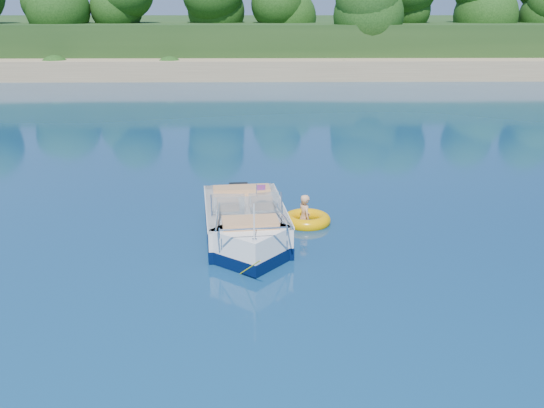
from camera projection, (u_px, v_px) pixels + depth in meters
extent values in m
plane|color=#092045|center=(172.00, 274.00, 12.78)|extent=(160.00, 160.00, 0.00)
cube|color=#8E7652|center=(238.00, 70.00, 48.74)|extent=(170.00, 8.00, 2.00)
cube|color=#183515|center=(247.00, 44.00, 74.24)|extent=(170.00, 56.00, 6.00)
cylinder|color=#302010|center=(21.00, 35.00, 50.04)|extent=(0.44, 0.44, 3.20)
cylinder|color=#302010|center=(240.00, 32.00, 51.67)|extent=(0.44, 0.44, 3.60)
cylinder|color=#302010|center=(480.00, 39.00, 50.22)|extent=(0.44, 0.44, 2.60)
sphere|color=black|center=(483.00, 8.00, 49.45)|extent=(4.29, 4.29, 4.29)
cube|color=white|center=(245.00, 223.00, 14.92)|extent=(2.25, 3.71, 0.98)
cube|color=white|center=(251.00, 249.00, 13.35)|extent=(1.85, 1.85, 0.98)
cube|color=black|center=(245.00, 229.00, 14.96)|extent=(2.28, 3.75, 0.28)
cube|color=black|center=(251.00, 255.00, 13.39)|extent=(1.89, 1.89, 0.28)
cube|color=tan|center=(244.00, 209.00, 15.10)|extent=(1.76, 2.62, 0.09)
cube|color=white|center=(245.00, 206.00, 14.78)|extent=(2.29, 3.72, 0.06)
cube|color=black|center=(239.00, 198.00, 16.73)|extent=(0.55, 0.38, 0.84)
cube|color=#8C9EA5|center=(229.00, 204.00, 14.03)|extent=(0.73, 0.27, 0.45)
cube|color=#8C9EA5|center=(265.00, 203.00, 14.13)|extent=(0.77, 0.42, 0.45)
cube|color=tan|center=(228.00, 208.00, 14.50)|extent=(0.57, 0.57, 0.37)
cube|color=tan|center=(263.00, 207.00, 14.60)|extent=(0.57, 0.57, 0.37)
cube|color=tan|center=(242.00, 193.00, 15.65)|extent=(1.50, 0.67, 0.35)
cube|color=tan|center=(250.00, 226.00, 13.37)|extent=(1.30, 0.83, 0.32)
cylinder|color=white|center=(254.00, 222.00, 12.40)|extent=(0.03, 0.03, 0.79)
cube|color=#FF2D1C|center=(261.00, 187.00, 14.00)|extent=(0.21, 0.04, 0.13)
cube|color=silver|center=(254.00, 240.00, 12.47)|extent=(0.10, 0.07, 0.05)
cylinder|color=yellow|center=(249.00, 268.00, 12.30)|extent=(0.47, 0.91, 0.71)
torus|color=#EFA200|center=(307.00, 220.00, 15.75)|extent=(1.35, 1.35, 0.33)
torus|color=red|center=(307.00, 220.00, 15.74)|extent=(1.11, 1.11, 0.11)
imported|color=tan|center=(304.00, 224.00, 15.74)|extent=(0.55, 0.77, 1.38)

